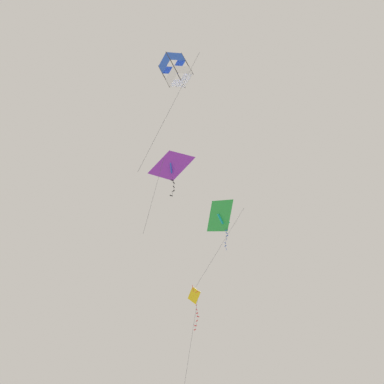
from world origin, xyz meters
name	(u,v)px	position (x,y,z in m)	size (l,w,h in m)	color
kite_delta_upper_right	(172,166)	(4.49, -1.45, 23.44)	(2.69, 1.83, 5.27)	purple
kite_delta_highest	(221,216)	(1.69, 6.73, 25.92)	(4.02, 2.96, 7.40)	green
kite_diamond_far_centre	(194,298)	(-0.33, 6.08, 19.65)	(1.25, 0.69, 7.05)	yellow
kite_box_mid_left	(176,70)	(7.34, -4.30, 27.40)	(3.09, 2.79, 10.01)	blue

